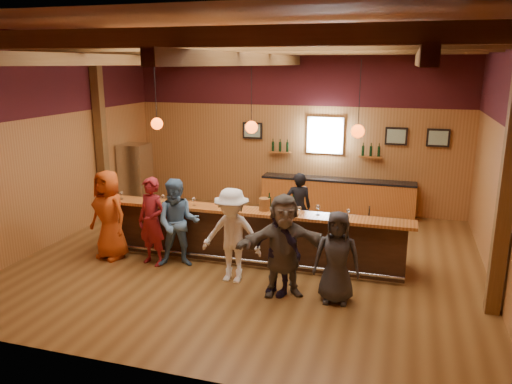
# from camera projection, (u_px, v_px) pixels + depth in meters

# --- Properties ---
(room) EXTENTS (9.04, 9.00, 4.52)m
(room) POSITION_uv_depth(u_px,v_px,m) (252.00, 100.00, 9.42)
(room) COLOR brown
(room) RESTS_ON ground
(bar_counter) EXTENTS (6.30, 1.07, 1.11)m
(bar_counter) POSITION_uv_depth(u_px,v_px,m) (255.00, 233.00, 10.18)
(bar_counter) COLOR black
(bar_counter) RESTS_ON ground
(back_bar_cabinet) EXTENTS (4.00, 0.52, 0.95)m
(back_bar_cabinet) POSITION_uv_depth(u_px,v_px,m) (337.00, 196.00, 13.17)
(back_bar_cabinet) COLOR #984D1B
(back_bar_cabinet) RESTS_ON ground
(window) EXTENTS (0.95, 0.09, 0.95)m
(window) POSITION_uv_depth(u_px,v_px,m) (325.00, 135.00, 13.09)
(window) COLOR silver
(window) RESTS_ON room
(framed_pictures) EXTENTS (5.35, 0.05, 0.45)m
(framed_pictures) POSITION_uv_depth(u_px,v_px,m) (359.00, 135.00, 12.83)
(framed_pictures) COLOR black
(framed_pictures) RESTS_ON room
(wine_shelves) EXTENTS (3.00, 0.18, 0.30)m
(wine_shelves) POSITION_uv_depth(u_px,v_px,m) (324.00, 152.00, 13.14)
(wine_shelves) COLOR #984D1B
(wine_shelves) RESTS_ON room
(pendant_lights) EXTENTS (4.24, 0.24, 1.37)m
(pendant_lights) POSITION_uv_depth(u_px,v_px,m) (251.00, 127.00, 9.50)
(pendant_lights) COLOR black
(pendant_lights) RESTS_ON room
(stainless_fridge) EXTENTS (0.70, 0.70, 1.80)m
(stainless_fridge) POSITION_uv_depth(u_px,v_px,m) (136.00, 177.00, 13.50)
(stainless_fridge) COLOR silver
(stainless_fridge) RESTS_ON ground
(customer_orange) EXTENTS (1.02, 0.80, 1.83)m
(customer_orange) POSITION_uv_depth(u_px,v_px,m) (109.00, 215.00, 10.07)
(customer_orange) COLOR #B84311
(customer_orange) RESTS_ON ground
(customer_redvest) EXTENTS (0.73, 0.57, 1.76)m
(customer_redvest) POSITION_uv_depth(u_px,v_px,m) (152.00, 222.00, 9.76)
(customer_redvest) COLOR maroon
(customer_redvest) RESTS_ON ground
(customer_denim) EXTENTS (1.02, 0.90, 1.75)m
(customer_denim) POSITION_uv_depth(u_px,v_px,m) (178.00, 223.00, 9.66)
(customer_denim) COLOR #4F779F
(customer_denim) RESTS_ON ground
(customer_white) EXTENTS (1.15, 0.69, 1.75)m
(customer_white) POSITION_uv_depth(u_px,v_px,m) (232.00, 236.00, 8.97)
(customer_white) COLOR white
(customer_white) RESTS_ON ground
(customer_navy) EXTENTS (0.97, 0.67, 1.52)m
(customer_navy) POSITION_uv_depth(u_px,v_px,m) (278.00, 252.00, 8.50)
(customer_navy) COLOR #221B36
(customer_navy) RESTS_ON ground
(customer_brown) EXTENTS (1.73, 1.10, 1.79)m
(customer_brown) POSITION_uv_depth(u_px,v_px,m) (284.00, 245.00, 8.43)
(customer_brown) COLOR #574F46
(customer_brown) RESTS_ON ground
(customer_dark) EXTENTS (0.80, 0.56, 1.57)m
(customer_dark) POSITION_uv_depth(u_px,v_px,m) (337.00, 257.00, 8.20)
(customer_dark) COLOR #2B2B2E
(customer_dark) RESTS_ON ground
(bartender) EXTENTS (0.66, 0.54, 1.58)m
(bartender) POSITION_uv_depth(u_px,v_px,m) (298.00, 207.00, 11.04)
(bartender) COLOR black
(bartender) RESTS_ON ground
(ice_bucket) EXTENTS (0.22, 0.22, 0.24)m
(ice_bucket) POSITION_uv_depth(u_px,v_px,m) (265.00, 204.00, 9.67)
(ice_bucket) COLOR brown
(ice_bucket) RESTS_ON bar_counter
(bottle_a) EXTENTS (0.07, 0.07, 0.34)m
(bottle_a) POSITION_uv_depth(u_px,v_px,m) (269.00, 203.00, 9.71)
(bottle_a) COLOR black
(bottle_a) RESTS_ON bar_counter
(bottle_b) EXTENTS (0.07, 0.07, 0.34)m
(bottle_b) POSITION_uv_depth(u_px,v_px,m) (293.00, 205.00, 9.57)
(bottle_b) COLOR black
(bottle_b) RESTS_ON bar_counter
(glass_a) EXTENTS (0.08, 0.08, 0.17)m
(glass_a) POSITION_uv_depth(u_px,v_px,m) (121.00, 194.00, 10.45)
(glass_a) COLOR silver
(glass_a) RESTS_ON bar_counter
(glass_b) EXTENTS (0.08, 0.08, 0.18)m
(glass_b) POSITION_uv_depth(u_px,v_px,m) (163.00, 197.00, 10.19)
(glass_b) COLOR silver
(glass_b) RESTS_ON bar_counter
(glass_c) EXTENTS (0.07, 0.07, 0.16)m
(glass_c) POSITION_uv_depth(u_px,v_px,m) (171.00, 197.00, 10.21)
(glass_c) COLOR silver
(glass_c) RESTS_ON bar_counter
(glass_d) EXTENTS (0.08, 0.08, 0.18)m
(glass_d) POSITION_uv_depth(u_px,v_px,m) (194.00, 200.00, 9.98)
(glass_d) COLOR silver
(glass_d) RESTS_ON bar_counter
(glass_e) EXTENTS (0.09, 0.09, 0.20)m
(glass_e) POSITION_uv_depth(u_px,v_px,m) (233.00, 202.00, 9.74)
(glass_e) COLOR silver
(glass_e) RESTS_ON bar_counter
(glass_f) EXTENTS (0.08, 0.08, 0.18)m
(glass_f) POSITION_uv_depth(u_px,v_px,m) (300.00, 209.00, 9.34)
(glass_f) COLOR silver
(glass_f) RESTS_ON bar_counter
(glass_g) EXTENTS (0.09, 0.09, 0.20)m
(glass_g) POSITION_uv_depth(u_px,v_px,m) (318.00, 208.00, 9.37)
(glass_g) COLOR silver
(glass_g) RESTS_ON bar_counter
(glass_h) EXTENTS (0.08, 0.08, 0.17)m
(glass_h) POSITION_uv_depth(u_px,v_px,m) (348.00, 211.00, 9.20)
(glass_h) COLOR silver
(glass_h) RESTS_ON bar_counter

